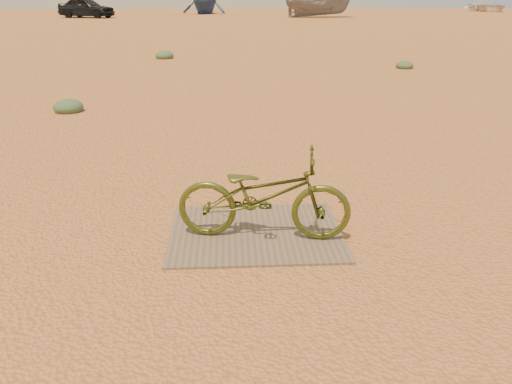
{
  "coord_description": "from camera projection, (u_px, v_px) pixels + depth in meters",
  "views": [
    {
      "loc": [
        -0.45,
        -4.21,
        2.14
      ],
      "look_at": [
        -0.22,
        -0.01,
        0.42
      ],
      "focal_mm": 35.0,
      "sensor_mm": 36.0,
      "label": 1
    }
  ],
  "objects": [
    {
      "name": "kale_a",
      "position": [
        69.0,
        111.0,
        9.44
      ],
      "size": [
        0.55,
        0.55,
        0.3
      ],
      "primitive_type": "ellipsoid",
      "color": "#516F4B",
      "rests_on": "ground"
    },
    {
      "name": "kale_b",
      "position": [
        404.0,
        68.0,
        14.63
      ],
      "size": [
        0.51,
        0.51,
        0.28
      ],
      "primitive_type": "ellipsoid",
      "color": "#516F4B",
      "rests_on": "ground"
    },
    {
      "name": "plywood_board",
      "position": [
        256.0,
        233.0,
        4.7
      ],
      "size": [
        1.61,
        1.25,
        0.02
      ],
      "primitive_type": "cube",
      "color": "brown",
      "rests_on": "ground"
    },
    {
      "name": "bicycle",
      "position": [
        264.0,
        195.0,
        4.46
      ],
      "size": [
        1.62,
        0.74,
        0.82
      ],
      "primitive_type": "imported",
      "rotation": [
        0.0,
        0.0,
        1.44
      ],
      "color": "#444E1B",
      "rests_on": "plywood_board"
    },
    {
      "name": "boat_mid_right",
      "position": [
        319.0,
        3.0,
        41.25
      ],
      "size": [
        6.0,
        2.54,
        2.28
      ],
      "primitive_type": "imported",
      "rotation": [
        0.0,
        0.0,
        1.63
      ],
      "color": "slate",
      "rests_on": "ground"
    },
    {
      "name": "kale_c",
      "position": [
        165.0,
        58.0,
        16.73
      ],
      "size": [
        0.61,
        0.61,
        0.33
      ],
      "primitive_type": "ellipsoid",
      "color": "#516F4B",
      "rests_on": "ground"
    },
    {
      "name": "car",
      "position": [
        86.0,
        8.0,
        40.82
      ],
      "size": [
        4.93,
        3.29,
        1.56
      ],
      "primitive_type": "imported",
      "rotation": [
        0.0,
        0.0,
        1.22
      ],
      "color": "black",
      "rests_on": "ground"
    },
    {
      "name": "ground",
      "position": [
        279.0,
        233.0,
        4.73
      ],
      "size": [
        120.0,
        120.0,
        0.0
      ],
      "primitive_type": "plane",
      "color": "#CF7A4A",
      "rests_on": "ground"
    },
    {
      "name": "boat_far_left",
      "position": [
        205.0,
        0.0,
        47.42
      ],
      "size": [
        5.28,
        5.75,
        2.55
      ],
      "primitive_type": "imported",
      "rotation": [
        0.0,
        0.0,
        -0.26
      ],
      "color": "navy",
      "rests_on": "ground"
    },
    {
      "name": "boat_far_right",
      "position": [
        488.0,
        6.0,
        52.68
      ],
      "size": [
        4.58,
        5.86,
        1.11
      ],
      "primitive_type": "imported",
      "rotation": [
        0.0,
        0.0,
        0.15
      ],
      "color": "silver",
      "rests_on": "ground"
    }
  ]
}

